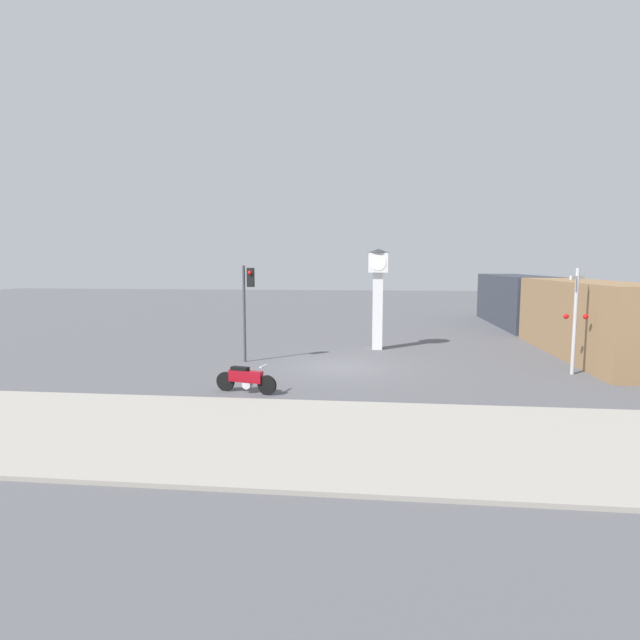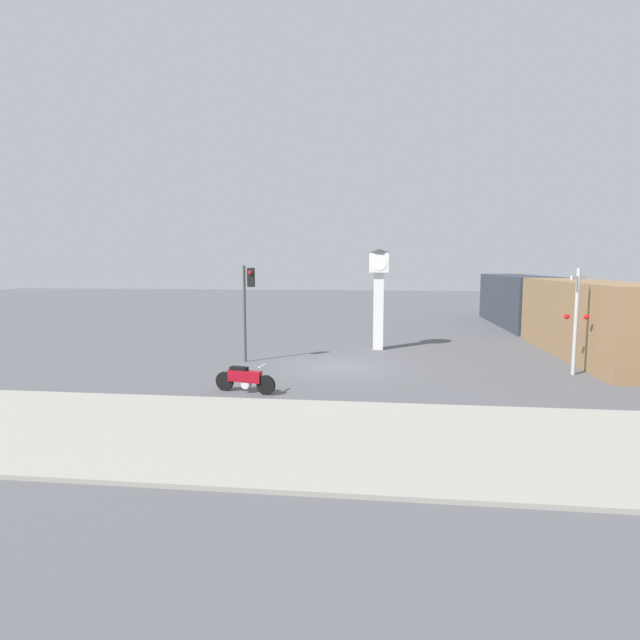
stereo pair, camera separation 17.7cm
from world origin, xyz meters
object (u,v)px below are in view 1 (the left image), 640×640
object	(u,v)px
clock_tower	(378,284)
freight_train	(544,308)
traffic_light	(247,296)
motorcycle	(246,379)
railroad_crossing_signal	(575,317)

from	to	relation	value
clock_tower	freight_train	world-z (taller)	clock_tower
traffic_light	motorcycle	bearing A→B (deg)	-76.46
motorcycle	freight_train	distance (m)	19.60
traffic_light	railroad_crossing_signal	bearing A→B (deg)	-4.57
clock_tower	railroad_crossing_signal	distance (m)	8.87
motorcycle	freight_train	bearing A→B (deg)	59.16
freight_train	railroad_crossing_signal	size ratio (longest dim) A/B	5.80
motorcycle	traffic_light	world-z (taller)	traffic_light
freight_train	traffic_light	distance (m)	17.41
motorcycle	clock_tower	size ratio (longest dim) A/B	0.43
freight_train	railroad_crossing_signal	world-z (taller)	railroad_crossing_signal
motorcycle	traffic_light	size ratio (longest dim) A/B	0.51
clock_tower	railroad_crossing_signal	size ratio (longest dim) A/B	1.22
freight_train	traffic_light	size ratio (longest dim) A/B	5.67
freight_train	traffic_light	xyz separation A→B (m)	(-14.92, -8.89, 1.13)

